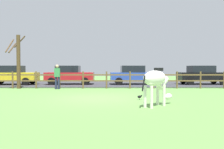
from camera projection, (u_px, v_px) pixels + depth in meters
The scene contains 11 objects.
ground_plane at pixel (97, 98), 10.55m from camera, with size 60.00×60.00×0.00m, color #5B8C42.
parking_asphalt at pixel (104, 84), 19.85m from camera, with size 28.00×7.40×0.05m, color #38383D.
paddock_fence at pixel (95, 79), 15.53m from camera, with size 21.18×0.11×1.18m.
bare_tree at pixel (19, 60), 15.48m from camera, with size 1.00×1.24×3.69m.
zebra at pixel (157, 81), 8.22m from camera, with size 1.50×1.51×1.41m.
crow_on_grass at pixel (140, 97), 10.05m from camera, with size 0.22×0.10×0.20m.
parked_car_red at pixel (70, 75), 19.03m from camera, with size 4.02×1.91×1.56m.
parked_car_blue at pixel (134, 75), 18.98m from camera, with size 4.07×2.03×1.56m.
parked_car_yellow at pixel (13, 75), 18.63m from camera, with size 4.07×2.01×1.56m.
parked_car_black at pixel (203, 75), 18.96m from camera, with size 4.03×1.94×1.56m.
visitor_near_fence at pixel (58, 76), 15.04m from camera, with size 0.37×0.24×1.64m.
Camera 1 is at (0.72, -10.51, 1.39)m, focal length 36.17 mm.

